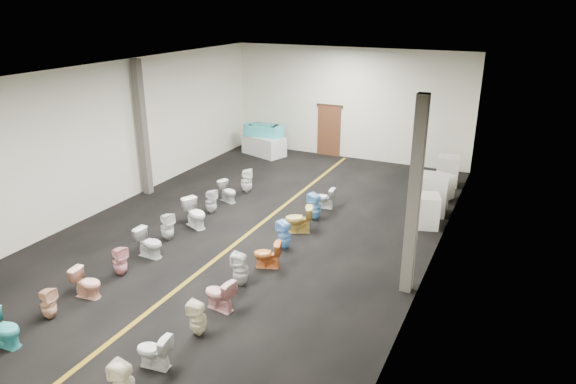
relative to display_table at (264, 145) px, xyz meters
name	(u,v)px	position (x,y,z in m)	size (l,w,h in m)	color
floor	(256,228)	(3.31, -6.81, -0.41)	(16.00, 16.00, 0.00)	black
ceiling	(252,71)	(3.31, -6.81, 4.09)	(16.00, 16.00, 0.00)	black
wall_back	(349,104)	(3.31, 1.19, 1.84)	(10.00, 10.00, 0.00)	beige
wall_left	(115,135)	(-1.69, -6.81, 1.84)	(16.00, 16.00, 0.00)	beige
wall_right	(439,179)	(8.31, -6.81, 1.84)	(16.00, 16.00, 0.00)	beige
aisle_stripe	(256,228)	(3.31, -6.81, -0.41)	(0.12, 15.60, 0.01)	#866613
back_door	(329,131)	(2.51, 1.13, 0.64)	(1.00, 0.10, 2.10)	#562D19
door_frame	(330,106)	(2.51, 1.14, 1.71)	(1.15, 0.08, 0.10)	#331C11
column_left	(142,129)	(-1.44, -5.81, 1.84)	(0.25, 0.25, 4.50)	#59544C
column_right	(414,198)	(8.06, -8.31, 1.84)	(0.25, 0.25, 4.50)	#59544C
display_table	(264,145)	(0.00, 0.00, 0.00)	(1.85, 0.92, 0.82)	silver
bathtub	(264,130)	(0.00, 0.00, 0.66)	(1.86, 0.73, 0.55)	#46C8CA
appliance_crate_a	(425,211)	(7.71, -4.55, 0.07)	(0.75, 0.75, 0.97)	silver
appliance_crate_b	(433,194)	(7.71, -3.41, 0.20)	(0.88, 0.88, 1.22)	beige
appliance_crate_c	(440,187)	(7.71, -2.03, -0.01)	(0.71, 0.71, 0.81)	beige
appliance_crate_d	(448,171)	(7.71, -0.58, 0.12)	(0.74, 0.74, 1.05)	silver
toilet_left_0	(3,328)	(1.57, -13.60, -0.04)	(0.42, 0.73, 0.75)	#39ABAF
toilet_left_1	(48,303)	(1.60, -12.60, -0.06)	(0.32, 0.32, 0.70)	#F2B690
toilet_left_2	(87,283)	(1.70, -11.63, -0.07)	(0.38, 0.67, 0.69)	#FDBB9C
toilet_left_3	(120,261)	(1.69, -10.58, -0.04)	(0.34, 0.34, 0.75)	pink
toilet_left_4	(149,243)	(1.69, -9.51, -0.03)	(0.42, 0.74, 0.76)	silver
toilet_left_5	(167,227)	(1.49, -8.51, -0.02)	(0.36, 0.36, 0.79)	white
toilet_left_6	(195,213)	(1.69, -7.46, 0.01)	(0.47, 0.82, 0.84)	white
toilet_left_7	(211,201)	(1.52, -6.40, -0.03)	(0.34, 0.35, 0.76)	silver
toilet_left_8	(228,192)	(1.48, -5.34, -0.06)	(0.39, 0.68, 0.69)	silver
toilet_left_9	(246,181)	(1.61, -4.33, 0.01)	(0.38, 0.39, 0.84)	white
toilet_right_0	(124,383)	(4.71, -13.80, -0.02)	(0.35, 0.36, 0.79)	#F5ECC7
toilet_right_1	(154,351)	(4.57, -12.88, -0.07)	(0.38, 0.66, 0.68)	white
toilet_right_2	(198,318)	(4.73, -11.73, -0.04)	(0.33, 0.34, 0.74)	#F3E9C4
toilet_right_3	(219,294)	(4.63, -10.80, -0.05)	(0.41, 0.72, 0.73)	#E5A2A3
toilet_right_4	(241,269)	(4.53, -9.73, 0.00)	(0.37, 0.38, 0.82)	silver
toilet_right_5	(267,255)	(4.70, -8.72, -0.06)	(0.39, 0.68, 0.69)	orange
toilet_right_6	(284,235)	(4.64, -7.63, -0.02)	(0.35, 0.36, 0.79)	#70B4F0
toilet_right_7	(299,219)	(4.55, -6.51, -0.01)	(0.44, 0.78, 0.79)	#D8B351
toilet_right_8	(315,207)	(4.63, -5.49, 0.00)	(0.37, 0.38, 0.83)	#68ACDD
toilet_right_9	(324,198)	(4.54, -4.49, -0.07)	(0.38, 0.66, 0.67)	silver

